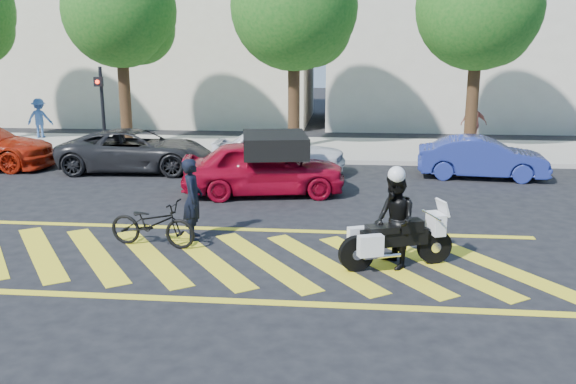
# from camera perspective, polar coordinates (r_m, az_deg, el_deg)

# --- Properties ---
(ground) EXTENTS (90.00, 90.00, 0.00)m
(ground) POSITION_cam_1_polar(r_m,az_deg,el_deg) (11.67, -4.72, -6.32)
(ground) COLOR black
(ground) RESTS_ON ground
(sidewalk) EXTENTS (60.00, 5.00, 0.15)m
(sidewalk) POSITION_cam_1_polar(r_m,az_deg,el_deg) (23.20, 0.54, 4.07)
(sidewalk) COLOR #9E998E
(sidewalk) RESTS_ON ground
(crosswalk) EXTENTS (12.33, 4.00, 0.01)m
(crosswalk) POSITION_cam_1_polar(r_m,az_deg,el_deg) (11.68, -4.91, -6.29)
(crosswalk) COLOR yellow
(crosswalk) RESTS_ON ground
(building_left) EXTENTS (16.00, 8.00, 10.00)m
(building_left) POSITION_cam_1_polar(r_m,az_deg,el_deg) (33.33, -12.32, 15.23)
(building_left) COLOR beige
(building_left) RESTS_ON ground
(building_right) EXTENTS (16.00, 8.00, 11.00)m
(building_right) POSITION_cam_1_polar(r_m,az_deg,el_deg) (32.57, 18.71, 15.76)
(building_right) COLOR beige
(building_right) RESTS_ON ground
(tree_left) EXTENTS (4.20, 4.20, 7.26)m
(tree_left) POSITION_cam_1_polar(r_m,az_deg,el_deg) (24.35, -15.13, 15.69)
(tree_left) COLOR black
(tree_left) RESTS_ON ground
(tree_center) EXTENTS (4.60, 4.60, 7.56)m
(tree_center) POSITION_cam_1_polar(r_m,az_deg,el_deg) (22.94, 0.92, 16.55)
(tree_center) COLOR black
(tree_center) RESTS_ON ground
(tree_right) EXTENTS (4.40, 4.40, 7.41)m
(tree_right) POSITION_cam_1_polar(r_m,az_deg,el_deg) (23.32, 17.69, 15.75)
(tree_right) COLOR black
(tree_right) RESTS_ON ground
(signal_pole) EXTENTS (0.28, 0.43, 3.20)m
(signal_pole) POSITION_cam_1_polar(r_m,az_deg,el_deg) (22.31, -17.03, 7.86)
(signal_pole) COLOR black
(signal_pole) RESTS_ON ground
(officer_bike) EXTENTS (0.52, 0.69, 1.71)m
(officer_bike) POSITION_cam_1_polar(r_m,az_deg,el_deg) (12.76, -8.91, -0.67)
(officer_bike) COLOR black
(officer_bike) RESTS_ON ground
(bicycle) EXTENTS (1.90, 0.91, 0.96)m
(bicycle) POSITION_cam_1_polar(r_m,az_deg,el_deg) (12.53, -12.57, -2.88)
(bicycle) COLOR black
(bicycle) RESTS_ON ground
(police_motorcycle) EXTENTS (2.11, 1.11, 0.97)m
(police_motorcycle) POSITION_cam_1_polar(r_m,az_deg,el_deg) (11.26, 9.96, -4.41)
(police_motorcycle) COLOR black
(police_motorcycle) RESTS_ON ground
(officer_moto) EXTENTS (0.91, 1.02, 1.74)m
(officer_moto) POSITION_cam_1_polar(r_m,az_deg,el_deg) (11.17, 9.94, -2.72)
(officer_moto) COLOR black
(officer_moto) RESTS_ON ground
(red_convertible) EXTENTS (4.59, 2.49, 1.48)m
(red_convertible) POSITION_cam_1_polar(r_m,az_deg,el_deg) (16.37, -2.29, 2.30)
(red_convertible) COLOR maroon
(red_convertible) RESTS_ON ground
(parked_mid_left) EXTENTS (4.92, 2.48, 1.33)m
(parked_mid_left) POSITION_cam_1_polar(r_m,az_deg,el_deg) (20.02, -14.01, 3.81)
(parked_mid_left) COLOR black
(parked_mid_left) RESTS_ON ground
(parked_mid_right) EXTENTS (4.24, 1.89, 1.42)m
(parked_mid_right) POSITION_cam_1_polar(r_m,az_deg,el_deg) (18.99, -0.88, 3.81)
(parked_mid_right) COLOR silver
(parked_mid_right) RESTS_ON ground
(parked_right) EXTENTS (3.91, 1.69, 1.25)m
(parked_right) POSITION_cam_1_polar(r_m,az_deg,el_deg) (19.31, 17.71, 3.08)
(parked_right) COLOR navy
(parked_right) RESTS_ON ground
(pedestrian_left) EXTENTS (1.09, 0.68, 1.61)m
(pedestrian_left) POSITION_cam_1_polar(r_m,az_deg,el_deg) (27.42, -22.22, 6.42)
(pedestrian_left) COLOR #385D9B
(pedestrian_left) RESTS_ON sidewalk
(pedestrian_right) EXTENTS (0.99, 0.43, 1.67)m
(pedestrian_right) POSITION_cam_1_polar(r_m,az_deg,el_deg) (24.45, 16.98, 6.12)
(pedestrian_right) COLOR #9D5347
(pedestrian_right) RESTS_ON sidewalk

